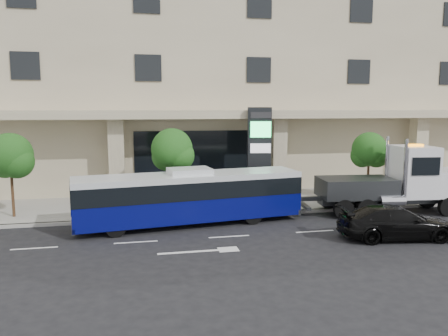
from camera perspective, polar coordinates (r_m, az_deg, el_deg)
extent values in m
plane|color=black|center=(20.72, -0.23, -7.78)|extent=(120.00, 120.00, 0.00)
cube|color=gray|center=(25.48, -2.46, -4.64)|extent=(120.00, 6.00, 0.15)
cube|color=gray|center=(22.60, -1.24, -6.26)|extent=(120.00, 0.30, 0.15)
cube|color=tan|center=(35.56, -5.35, 14.96)|extent=(60.00, 15.00, 20.00)
cube|color=tan|center=(26.66, -3.14, 7.02)|extent=(60.00, 2.80, 0.50)
cube|color=black|center=(28.02, -3.45, 0.80)|extent=(8.00, 0.12, 4.00)
cube|color=tan|center=(26.55, -13.84, 1.17)|extent=(0.90, 0.90, 4.90)
cube|color=tan|center=(28.00, 7.07, 1.68)|extent=(0.90, 0.90, 4.90)
cube|color=tan|center=(32.60, 23.98, 1.93)|extent=(0.90, 0.90, 4.90)
cylinder|color=#422B19|center=(24.28, -25.92, -2.51)|extent=(0.14, 0.14, 2.80)
sphere|color=#1D4714|center=(24.05, -26.16, 1.53)|extent=(2.20, 2.20, 2.20)
sphere|color=#1D4714|center=(23.81, -25.42, 0.74)|extent=(1.65, 1.65, 1.65)
sphere|color=#1D4714|center=(24.37, -26.67, 0.62)|extent=(1.54, 1.54, 1.54)
cylinder|color=#422B19|center=(23.58, -6.74, -1.88)|extent=(0.14, 0.14, 2.94)
sphere|color=#1D4714|center=(23.34, -6.81, 2.49)|extent=(2.20, 2.20, 2.20)
sphere|color=#1D4714|center=(23.21, -5.89, 1.64)|extent=(1.65, 1.65, 1.65)
sphere|color=#1D4714|center=(23.56, -7.56, 1.50)|extent=(1.54, 1.54, 1.54)
cylinder|color=#422B19|center=(27.09, 18.29, -1.19)|extent=(0.14, 0.14, 2.73)
sphere|color=#1D4714|center=(26.89, 18.44, 2.35)|extent=(2.00, 2.00, 2.00)
sphere|color=#1D4714|center=(26.92, 19.27, 1.65)|extent=(1.50, 1.50, 1.50)
sphere|color=#1D4714|center=(26.95, 17.64, 1.56)|extent=(1.40, 1.40, 1.40)
cylinder|color=black|center=(19.72, -13.97, -7.48)|extent=(0.93, 0.39, 0.90)
cylinder|color=black|center=(21.54, -14.44, -6.19)|extent=(0.93, 0.39, 0.90)
cylinder|color=black|center=(21.25, 3.78, -6.14)|extent=(0.93, 0.39, 0.90)
cylinder|color=black|center=(22.95, 1.93, -5.08)|extent=(0.93, 0.39, 0.90)
cube|color=#060956|center=(21.12, -4.45, -5.11)|extent=(10.99, 3.66, 1.08)
cube|color=black|center=(20.93, -4.48, -2.59)|extent=(11.00, 3.70, 0.81)
cube|color=silver|center=(20.84, -4.50, -1.13)|extent=(10.99, 3.66, 0.27)
cube|color=silver|center=(20.80, -4.51, -0.40)|extent=(2.15, 1.69, 0.27)
cube|color=#2D3033|center=(20.57, -19.10, -7.17)|extent=(0.44, 2.25, 0.27)
cube|color=#2D3033|center=(23.13, 8.52, -5.17)|extent=(0.44, 2.25, 0.27)
cube|color=#2D3033|center=(24.99, 20.99, -3.86)|extent=(7.87, 1.71, 0.37)
cube|color=silver|center=(26.32, 26.90, -1.69)|extent=(2.04, 2.29, 1.38)
cube|color=silver|center=(25.28, 23.48, -0.37)|extent=(2.06, 2.47, 2.67)
cube|color=black|center=(25.67, 25.24, 0.57)|extent=(0.31, 2.02, 1.10)
cylinder|color=silver|center=(23.89, 22.57, -0.21)|extent=(0.18, 0.18, 3.13)
cylinder|color=silver|center=(25.67, 20.45, 0.42)|extent=(0.18, 0.18, 3.13)
cube|color=#2D3033|center=(24.04, 16.85, -2.45)|extent=(4.07, 2.59, 1.01)
cube|color=#2D3033|center=(23.39, 11.79, -3.93)|extent=(1.49, 0.41, 0.20)
cube|color=#2D3033|center=(23.31, 10.47, -4.86)|extent=(0.40, 1.67, 0.17)
cube|color=orange|center=(25.14, 23.66, 2.74)|extent=(0.86, 0.40, 0.13)
cylinder|color=black|center=(25.52, 27.22, -4.51)|extent=(1.04, 0.40, 1.01)
cylinder|color=black|center=(27.12, 25.01, -3.69)|extent=(1.04, 0.40, 1.01)
cylinder|color=black|center=(23.43, 18.09, -5.06)|extent=(1.04, 0.40, 1.01)
cylinder|color=black|center=(25.16, 16.32, -4.11)|extent=(1.04, 0.40, 1.01)
cylinder|color=black|center=(22.97, 15.35, -5.20)|extent=(1.04, 0.40, 1.01)
cylinder|color=black|center=(24.74, 13.74, -4.22)|extent=(1.04, 0.40, 1.01)
imported|color=black|center=(20.28, 21.52, -6.60)|extent=(5.14, 2.64, 1.43)
cube|color=black|center=(25.80, 4.62, 1.83)|extent=(1.43, 0.68, 5.48)
cube|color=#26E76A|center=(25.44, 4.82, 5.04)|extent=(1.18, 0.26, 0.91)
cube|color=silver|center=(25.52, 4.79, 2.59)|extent=(1.18, 0.26, 0.55)
cube|color=#262628|center=(25.42, 4.84, 6.89)|extent=(1.18, 0.26, 0.37)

